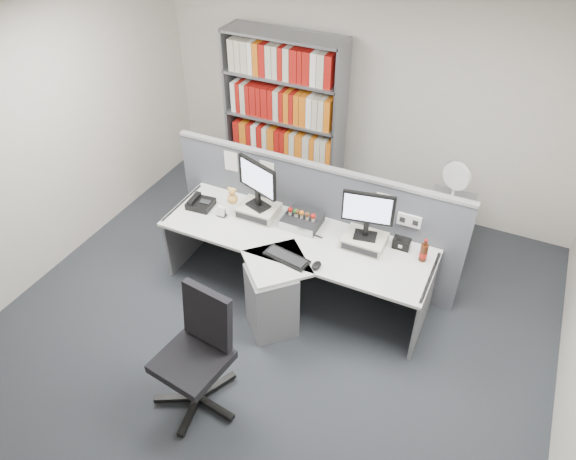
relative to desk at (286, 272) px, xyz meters
The scene contains 21 objects.
ground 0.75m from the desk, 90.00° to the right, with size 5.50×5.50×0.00m, color #303439.
room_shell 1.46m from the desk, 90.00° to the right, with size 5.04×5.54×2.72m.
partition 0.68m from the desk, 89.59° to the left, with size 3.00×0.08×1.27m.
desk is the anchor object (origin of this frame).
monitor_riser_left 0.69m from the desk, 141.41° to the left, with size 0.38×0.31×0.10m.
monitor_riser_right 0.79m from the desk, 31.56° to the left, with size 0.38×0.31×0.10m.
monitor_left 0.90m from the desk, 141.25° to the left, with size 0.47×0.22×0.50m.
monitor_right 0.98m from the desk, 31.68° to the left, with size 0.46×0.18×0.47m.
desktop_pc 0.52m from the desk, 92.97° to the left, with size 0.35×0.31×0.09m.
figurines 0.57m from the desk, 94.27° to the left, with size 0.29×0.05×0.09m.
keyboard 0.30m from the desk, 58.94° to the right, with size 0.44×0.23×0.03m.
mouse 0.46m from the desk, 14.14° to the right, with size 0.08×0.12×0.05m, color black.
desk_phone 1.14m from the desk, 166.89° to the left, with size 0.26×0.24×0.10m.
desk_calendar 0.88m from the desk, 165.42° to the left, with size 0.09×0.07×0.11m.
plush_toy 0.91m from the desk, 156.52° to the left, with size 0.11×0.11×0.19m.
speaker 1.11m from the desk, 27.43° to the left, with size 0.16×0.09×0.11m, color black.
cola_bottle 1.28m from the desk, 19.33° to the left, with size 0.07×0.07×0.23m.
shelving_unit 2.12m from the desk, 115.96° to the left, with size 1.41×0.40×2.00m.
filing_cabinet 1.85m from the desk, 49.39° to the left, with size 0.45×0.61×0.70m.
desk_fan 1.93m from the desk, 49.39° to the left, with size 0.29×0.19×0.50m.
office_chair 1.23m from the desk, 98.29° to the right, with size 0.70×0.70×1.06m.
Camera 1 is at (1.62, -2.75, 3.91)m, focal length 33.59 mm.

